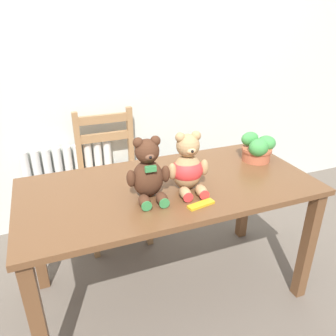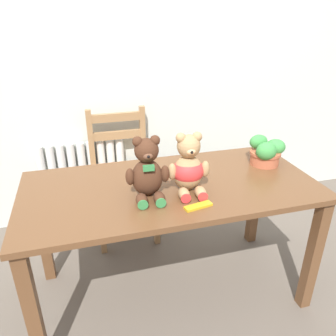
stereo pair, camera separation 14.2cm
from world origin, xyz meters
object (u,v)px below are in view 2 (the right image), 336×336
at_px(teddy_bear_left, 147,171).
at_px(chocolate_bar, 198,206).
at_px(potted_plant, 266,152).
at_px(wooden_chair_behind, 122,174).
at_px(teddy_bear_right, 188,168).

xyz_separation_m(teddy_bear_left, chocolate_bar, (0.20, -0.17, -0.12)).
relative_size(potted_plant, chocolate_bar, 1.54).
height_order(teddy_bear_left, chocolate_bar, teddy_bear_left).
bearing_deg(teddy_bear_left, wooden_chair_behind, -83.98).
bearing_deg(potted_plant, chocolate_bar, -147.91).
bearing_deg(potted_plant, teddy_bear_right, -162.54).
bearing_deg(teddy_bear_right, wooden_chair_behind, -68.73).
distance_m(wooden_chair_behind, teddy_bear_left, 0.90).
height_order(teddy_bear_left, teddy_bear_right, teddy_bear_left).
distance_m(wooden_chair_behind, potted_plant, 1.05).
xyz_separation_m(wooden_chair_behind, chocolate_bar, (0.22, -0.97, 0.27)).
bearing_deg(teddy_bear_right, chocolate_bar, 92.44).
bearing_deg(teddy_bear_right, teddy_bear_left, 6.31).
relative_size(wooden_chair_behind, chocolate_bar, 6.86).
xyz_separation_m(teddy_bear_left, teddy_bear_right, (0.21, 0.00, -0.01)).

